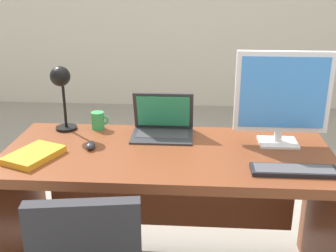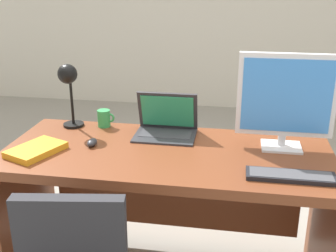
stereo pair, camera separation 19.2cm
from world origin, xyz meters
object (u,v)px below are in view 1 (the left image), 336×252
(monitor, at_px, (282,95))
(coffee_mug, at_px, (98,120))
(desk, at_px, (168,182))
(mouse, at_px, (91,145))
(book, at_px, (34,155))
(laptop, at_px, (163,122))
(keyboard, at_px, (294,170))
(desk_lamp, at_px, (61,85))

(monitor, height_order, coffee_mug, monitor)
(desk, height_order, monitor, monitor)
(monitor, height_order, mouse, monitor)
(monitor, height_order, book, monitor)
(laptop, distance_m, keyboard, 0.77)
(desk, height_order, keyboard, keyboard)
(desk_lamp, relative_size, coffee_mug, 3.68)
(book, bearing_deg, laptop, 32.06)
(keyboard, height_order, desk_lamp, desk_lamp)
(mouse, bearing_deg, keyboard, -12.00)
(mouse, distance_m, book, 0.28)
(monitor, height_order, keyboard, monitor)
(monitor, xyz_separation_m, coffee_mug, (-0.99, 0.16, -0.22))
(desk, xyz_separation_m, book, (-0.64, -0.17, 0.21))
(book, bearing_deg, desk_lamp, 84.35)
(laptop, xyz_separation_m, coffee_mug, (-0.38, 0.05, -0.02))
(laptop, relative_size, mouse, 3.99)
(desk, distance_m, keyboard, 0.67)
(keyboard, relative_size, mouse, 4.61)
(monitor, bearing_deg, book, -167.56)
(book, bearing_deg, mouse, 28.61)
(monitor, distance_m, laptop, 0.65)
(desk, bearing_deg, desk_lamp, 161.16)
(mouse, bearing_deg, coffee_mug, 95.05)
(keyboard, bearing_deg, coffee_mug, 153.57)
(laptop, relative_size, keyboard, 0.86)
(laptop, xyz_separation_m, mouse, (-0.35, -0.24, -0.05))
(desk_lamp, distance_m, book, 0.46)
(keyboard, bearing_deg, desk_lamp, 159.05)
(mouse, xyz_separation_m, desk_lamp, (-0.21, 0.25, 0.25))
(desk, xyz_separation_m, monitor, (0.57, 0.09, 0.46))
(monitor, bearing_deg, desk, -170.84)
(monitor, distance_m, desk_lamp, 1.18)
(book, bearing_deg, keyboard, -3.46)
(keyboard, xyz_separation_m, book, (-1.22, 0.07, 0.01))
(desk, relative_size, desk_lamp, 4.45)
(keyboard, distance_m, mouse, 1.00)
(monitor, relative_size, mouse, 5.83)
(desk, relative_size, book, 5.23)
(book, xyz_separation_m, coffee_mug, (0.22, 0.42, 0.03))
(desk, distance_m, coffee_mug, 0.55)
(monitor, xyz_separation_m, mouse, (-0.97, -0.13, -0.25))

